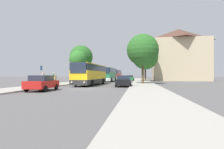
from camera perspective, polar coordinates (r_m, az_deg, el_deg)
The scene contains 18 objects.
ground_plane at distance 20.85m, azimuth -8.52°, elevation -4.64°, with size 300.00×300.00×0.00m, color #565454.
sidewalk_left at distance 23.83m, azimuth -24.89°, elevation -3.88°, with size 4.00×120.00×0.15m, color #A39E93.
sidewalk_right at distance 19.98m, azimuth 11.14°, elevation -4.62°, with size 4.00×120.00×0.15m, color #A39E93.
building_right_background at distance 55.44m, azimuth 20.95°, elevation 6.02°, with size 14.74×11.38×15.18m.
bus_front at distance 28.54m, azimuth -6.88°, elevation 0.14°, with size 3.03×11.62×3.33m.
bus_middle at distance 43.66m, azimuth -1.11°, elevation 0.04°, with size 2.85×11.30×3.34m.
bus_rear at distance 58.87m, azimuth 1.28°, elevation -0.03°, with size 2.95×11.70×3.31m.
parked_car_left_curb at distance 19.24m, azimuth -21.88°, elevation -2.56°, with size 2.22×3.98×1.59m.
parked_car_right_near at distance 24.63m, azimuth 3.80°, elevation -2.06°, with size 2.29×4.60×1.57m.
parked_car_right_far at distance 47.83m, azimuth 5.91°, elevation -1.14°, with size 2.13×4.39×1.58m.
bus_stop_sign at distance 25.34m, azimuth -22.08°, elevation 0.39°, with size 0.08×0.45×2.78m.
pedestrian_waiting_near at distance 27.87m, azimuth -18.06°, elevation -1.55°, with size 0.36×0.36×1.60m.
pedestrian_waiting_far at distance 29.84m, azimuth -18.44°, elevation -1.14°, with size 0.36×0.36×1.90m.
pedestrian_walking_back at distance 24.12m, azimuth -21.66°, elevation -1.43°, with size 0.36×0.36×1.85m.
tree_left_near at distance 43.63m, azimuth -10.03°, elevation 5.68°, with size 5.63×5.63×8.75m.
tree_left_far at distance 40.23m, azimuth -11.00°, elevation 4.87°, with size 4.01×4.01×7.04m.
tree_right_near at distance 31.75m, azimuth 9.99°, elevation 7.88°, with size 5.65×5.65×8.76m.
tree_right_mid at distance 45.70m, azimuth 10.82°, elevation 5.72°, with size 6.57×6.57×9.45m.
Camera 1 is at (6.01, -19.90, 1.63)m, focal length 28.00 mm.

